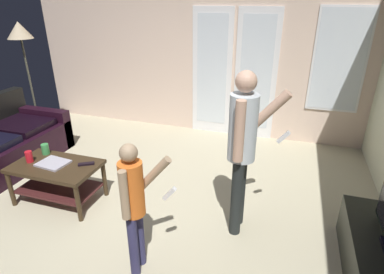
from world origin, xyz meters
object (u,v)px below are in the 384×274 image
at_px(coffee_table, 57,175).
at_px(floor_lamp, 21,37).
at_px(person_adult, 243,142).
at_px(cup_by_laptop, 45,149).
at_px(cup_near_edge, 29,157).
at_px(tv_remote_black, 86,164).
at_px(person_child, 134,200).
at_px(laptop_closed, 53,163).

distance_m(coffee_table, floor_lamp, 2.54).
distance_m(person_adult, cup_by_laptop, 2.31).
xyz_separation_m(coffee_table, person_adult, (2.00, 0.16, 0.62)).
relative_size(person_adult, cup_by_laptop, 12.90).
bearing_deg(cup_by_laptop, cup_near_edge, -98.66).
bearing_deg(person_adult, cup_near_edge, -175.31).
distance_m(person_adult, tv_remote_black, 1.74).
relative_size(person_child, cup_near_edge, 9.27).
height_order(laptop_closed, cup_near_edge, cup_near_edge).
bearing_deg(coffee_table, floor_lamp, 137.21).
relative_size(laptop_closed, cup_near_edge, 2.46).
bearing_deg(cup_near_edge, floor_lamp, 130.74).
bearing_deg(floor_lamp, laptop_closed, -43.15).
bearing_deg(person_adult, cup_by_laptop, 179.41).
relative_size(coffee_table, cup_near_edge, 7.41).
bearing_deg(person_child, coffee_table, 154.39).
xyz_separation_m(person_child, tv_remote_black, (-0.97, 0.72, -0.23)).
distance_m(floor_lamp, cup_near_edge, 2.29).
bearing_deg(person_adult, coffee_table, -175.47).
relative_size(floor_lamp, cup_by_laptop, 14.63).
xyz_separation_m(person_adult, laptop_closed, (-2.02, -0.15, -0.48)).
distance_m(cup_near_edge, cup_by_laptop, 0.21).
bearing_deg(cup_near_edge, tv_remote_black, 11.77).
distance_m(person_child, cup_near_edge, 1.72).
xyz_separation_m(person_adult, person_child, (-0.70, -0.78, -0.25)).
xyz_separation_m(coffee_table, tv_remote_black, (0.33, 0.10, 0.14)).
xyz_separation_m(coffee_table, floor_lamp, (-1.63, 1.51, 1.25)).
bearing_deg(laptop_closed, person_child, -19.25).
bearing_deg(cup_by_laptop, coffee_table, -33.86).
relative_size(cup_near_edge, cup_by_laptop, 1.03).
bearing_deg(floor_lamp, cup_by_laptop, -44.32).
bearing_deg(cup_near_edge, coffee_table, 5.73).
height_order(person_adult, tv_remote_black, person_adult).
bearing_deg(tv_remote_black, cup_by_laptop, 141.34).
bearing_deg(tv_remote_black, floor_lamp, 113.29).
relative_size(floor_lamp, cup_near_edge, 14.20).
height_order(person_child, floor_lamp, floor_lamp).
relative_size(coffee_table, tv_remote_black, 5.52).
height_order(coffee_table, cup_near_edge, cup_near_edge).
distance_m(coffee_table, person_child, 1.49).
distance_m(floor_lamp, cup_by_laptop, 2.17).
relative_size(coffee_table, laptop_closed, 3.01).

